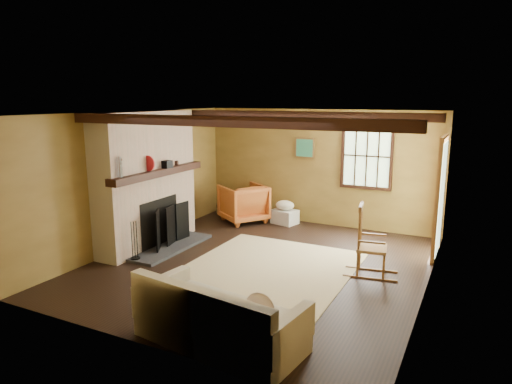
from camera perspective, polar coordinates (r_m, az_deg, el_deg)
The scene contains 10 objects.
ground at distance 7.42m, azimuth 0.53°, elevation -9.03°, with size 5.50×5.50×0.00m, color black.
room_envelope at distance 7.15m, azimuth 3.05°, elevation 3.71°, with size 5.02×5.52×2.44m.
fireplace at distance 8.31m, azimuth -13.39°, elevation 0.81°, with size 1.02×2.30×2.40m.
rug at distance 7.17m, azimuth 1.27°, elevation -9.76°, with size 2.50×3.00×0.01m, color tan.
rocking_chair at distance 7.08m, azimuth 13.98°, elevation -6.49°, with size 0.84×0.53×1.09m.
sofa at distance 5.10m, azimuth -4.83°, elevation -15.89°, with size 1.96×1.07×0.75m.
firewood_pile at distance 10.35m, azimuth -3.08°, elevation -2.27°, with size 0.73×0.13×0.27m.
laundry_basket at distance 9.72m, azimuth 3.62°, elevation -3.09°, with size 0.50×0.38×0.30m, color silver.
basket_pillow at distance 9.65m, azimuth 3.64°, elevation -1.66°, with size 0.40×0.32×0.20m, color white.
armchair at distance 9.80m, azimuth -1.57°, elevation -1.40°, with size 0.87×0.89×0.81m, color #BF6026.
Camera 1 is at (3.05, -6.24, 2.63)m, focal length 32.00 mm.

